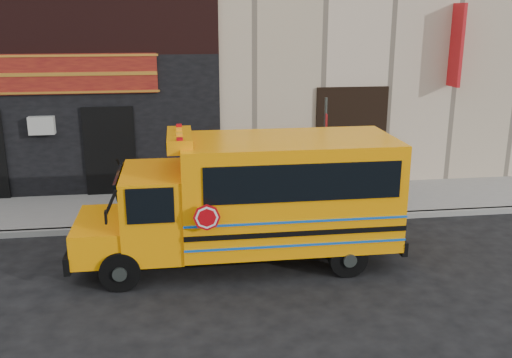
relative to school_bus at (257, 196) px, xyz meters
The scene contains 7 objects.
ground 1.59m from the school_bus, 137.05° to the right, with size 120.00×120.00×0.00m, color black.
curb 2.70m from the school_bus, 99.46° to the left, with size 40.00×0.20×0.15m, color gray.
sidewalk 4.03m from the school_bus, 95.71° to the left, with size 40.00×3.00×0.15m, color slate.
school_bus is the anchor object (origin of this frame).
sign_pole 3.50m from the school_bus, 51.35° to the left, with size 0.07×0.28×3.18m.
bicycle 2.20m from the school_bus, 160.39° to the left, with size 0.45×1.58×0.95m, color black.
cyclist 1.97m from the school_bus, 156.62° to the left, with size 0.68×0.45×1.86m, color black.
Camera 1 is at (-1.22, -11.08, 5.22)m, focal length 40.00 mm.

